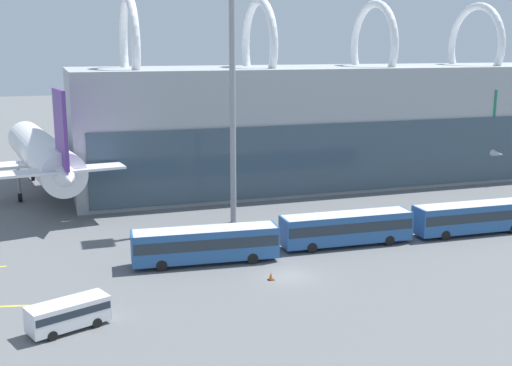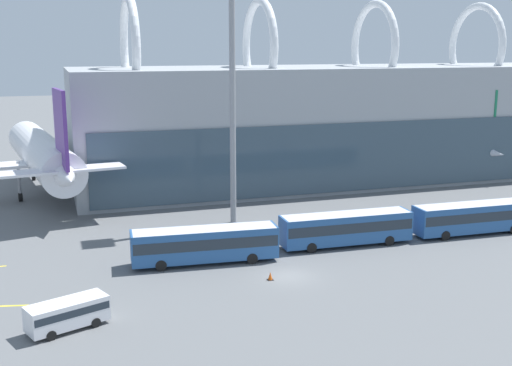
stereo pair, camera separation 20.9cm
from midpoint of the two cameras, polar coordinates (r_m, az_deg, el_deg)
name	(u,v)px [view 1 (the left image)]	position (r m, az deg, el deg)	size (l,w,h in m)	color
ground_plane	(290,276)	(55.72, 2.90, -8.26)	(440.00, 440.00, 0.00)	slate
airliner_at_gate_near	(43,155)	(86.95, -18.46, 2.36)	(40.54, 38.86, 14.87)	white
airliner_at_gate_far	(404,137)	(110.31, 12.94, 3.98)	(44.96, 42.90, 13.32)	silver
shuttle_bus_0	(205,243)	(58.46, -4.62, -5.32)	(13.43, 3.83, 3.23)	#285693
shuttle_bus_1	(346,227)	(63.93, 7.95, -3.87)	(13.33, 3.18, 3.23)	#285693
shuttle_bus_2	(474,216)	(70.98, 18.70, -2.80)	(13.32, 3.12, 3.23)	#285693
service_van_foreground	(68,313)	(47.24, -16.46, -11.00)	(5.93, 3.93, 2.07)	silver
floodlight_mast	(232,58)	(69.27, -2.21, 11.04)	(2.84, 2.84, 27.71)	gray
lane_stripe_0	(333,244)	(64.79, 6.73, -5.37)	(6.19, 0.25, 0.01)	yellow
traffic_cone_0	(271,276)	(54.69, 1.23, -8.27)	(0.52, 0.52, 0.69)	black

